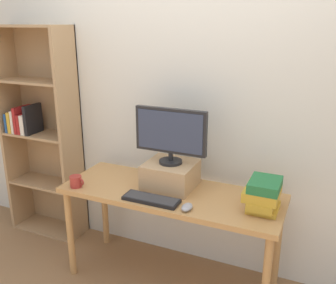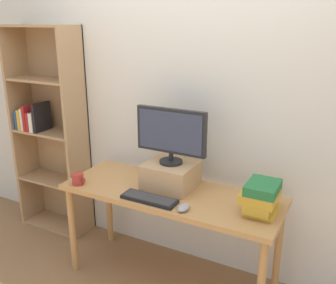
% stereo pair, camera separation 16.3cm
% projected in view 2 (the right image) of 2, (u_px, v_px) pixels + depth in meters
% --- Properties ---
extents(ground_plane, '(12.00, 12.00, 0.00)m').
position_uv_depth(ground_plane, '(170.00, 279.00, 2.79)').
color(ground_plane, olive).
extents(back_wall, '(7.00, 0.08, 2.60)m').
position_uv_depth(back_wall, '(196.00, 98.00, 2.72)').
color(back_wall, silver).
rests_on(back_wall, ground_plane).
extents(desk, '(1.52, 0.56, 0.72)m').
position_uv_depth(desk, '(171.00, 202.00, 2.59)').
color(desk, '#B7844C').
rests_on(desk, ground_plane).
extents(bookshelf_unit, '(0.66, 0.28, 1.81)m').
position_uv_depth(bookshelf_unit, '(50.00, 130.00, 3.29)').
color(bookshelf_unit, tan).
rests_on(bookshelf_unit, ground_plane).
extents(riser_box, '(0.34, 0.32, 0.18)m').
position_uv_depth(riser_box, '(171.00, 175.00, 2.62)').
color(riser_box, tan).
rests_on(riser_box, desk).
extents(computer_monitor, '(0.51, 0.16, 0.39)m').
position_uv_depth(computer_monitor, '(171.00, 134.00, 2.52)').
color(computer_monitor, black).
rests_on(computer_monitor, riser_box).
extents(keyboard, '(0.37, 0.13, 0.02)m').
position_uv_depth(keyboard, '(149.00, 199.00, 2.43)').
color(keyboard, black).
rests_on(keyboard, desk).
extents(computer_mouse, '(0.06, 0.10, 0.04)m').
position_uv_depth(computer_mouse, '(184.00, 208.00, 2.30)').
color(computer_mouse, '#99999E').
rests_on(computer_mouse, desk).
extents(book_stack, '(0.21, 0.27, 0.20)m').
position_uv_depth(book_stack, '(261.00, 197.00, 2.25)').
color(book_stack, gold).
rests_on(book_stack, desk).
extents(coffee_mug, '(0.11, 0.08, 0.08)m').
position_uv_depth(coffee_mug, '(78.00, 179.00, 2.67)').
color(coffee_mug, '#9E2D28').
rests_on(coffee_mug, desk).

